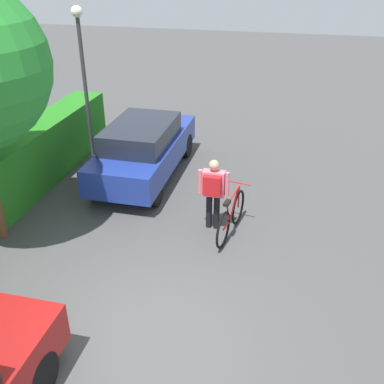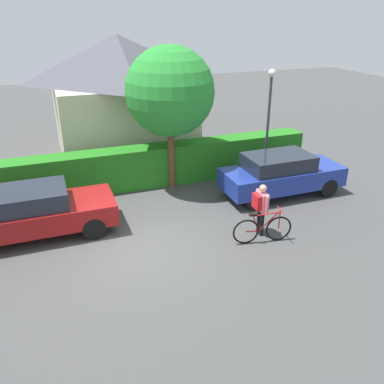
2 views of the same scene
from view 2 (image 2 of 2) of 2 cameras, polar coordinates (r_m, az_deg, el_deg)
name	(u,v)px [view 2 (image 2 of 2)]	position (r m, az deg, el deg)	size (l,w,h in m)	color
ground_plane	(141,247)	(11.42, -7.32, -7.82)	(60.00, 60.00, 0.00)	#434343
hedge_row	(112,171)	(14.83, -11.35, 2.99)	(15.54, 0.90, 1.50)	#22721B
house_distant	(121,95)	(18.40, -10.13, 13.43)	(5.83, 5.81, 5.17)	beige
parked_car_near	(32,211)	(12.40, -21.85, -2.59)	(4.56, 1.78, 1.48)	maroon
parked_car_far	(281,174)	(14.48, 12.56, 2.57)	(4.31, 1.69, 1.52)	navy
bicycle	(262,229)	(11.55, 10.00, -5.22)	(1.73, 0.50, 0.99)	black
person_rider	(261,205)	(11.68, 9.76, -1.85)	(0.35, 0.65, 1.59)	black
street_lamp	(269,110)	(15.35, 10.91, 11.40)	(0.28, 0.28, 4.16)	#38383D
tree_kerbside	(170,92)	(14.08, -3.15, 14.03)	(3.08, 3.08, 5.07)	brown
fire_hydrant	(18,203)	(13.99, -23.50, -1.50)	(0.20, 0.20, 0.81)	red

